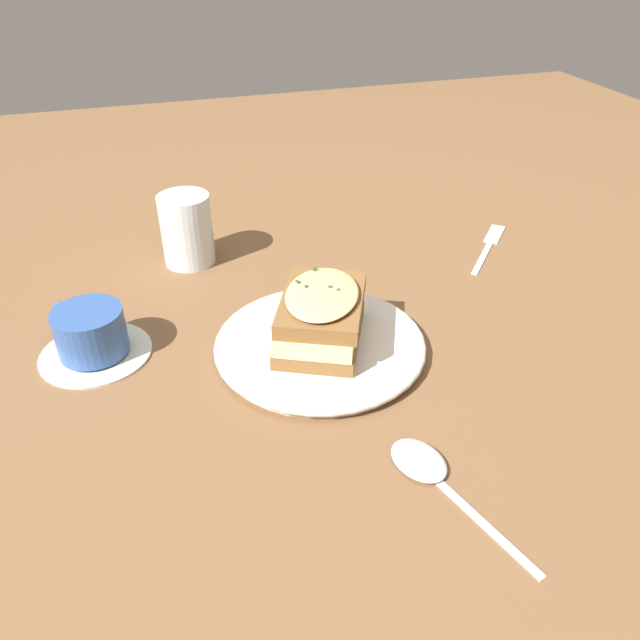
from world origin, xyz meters
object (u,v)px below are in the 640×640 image
dinner_plate (320,345)px  water_glass (187,230)px  spoon (425,467)px  teacup_with_saucer (91,335)px  fork (490,242)px  sandwich (321,316)px

dinner_plate → water_glass: size_ratio=2.42×
spoon → dinner_plate: bearing=83.8°
teacup_with_saucer → water_glass: (0.20, -0.14, 0.02)m
dinner_plate → water_glass: 0.30m
fork → dinner_plate: bearing=-108.8°
teacup_with_saucer → fork: bearing=-115.5°
water_glass → spoon: bearing=-162.0°
sandwich → water_glass: water_glass is taller
sandwich → fork: size_ratio=1.13×
dinner_plate → sandwich: sandwich is taller
sandwich → spoon: size_ratio=0.90×
teacup_with_saucer → spoon: bearing=-170.2°
sandwich → teacup_with_saucer: bearing=74.3°
fork → spoon: spoon is taller
spoon → teacup_with_saucer: bearing=119.5°
fork → spoon: size_ratio=0.79×
sandwich → spoon: sandwich is taller
dinner_plate → teacup_with_saucer: 0.27m
dinner_plate → spoon: bearing=-169.5°
dinner_plate → fork: (0.19, -0.34, -0.01)m
dinner_plate → water_glass: water_glass is taller
fork → water_glass: bearing=-148.1°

